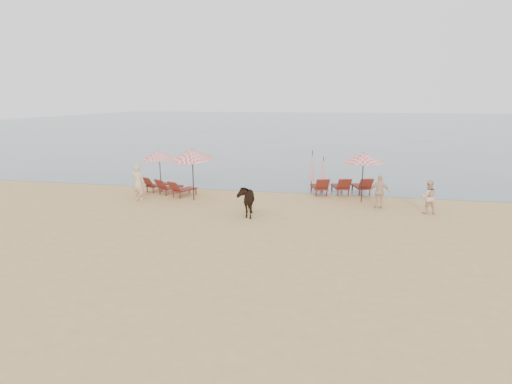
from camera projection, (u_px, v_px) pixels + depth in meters
ground at (226, 254)px, 14.53m from camera, size 120.00×120.00×0.00m
sea at (327, 123)px, 91.04m from camera, size 160.00×140.00×0.06m
lounger_cluster_left at (168, 186)px, 23.63m from camera, size 3.19×2.64×0.61m
lounger_cluster_right at (341, 186)px, 23.49m from camera, size 3.46×2.59×0.68m
umbrella_open_left_a at (159, 155)px, 23.81m from camera, size 2.05×2.05×2.33m
umbrella_open_left_b at (192, 154)px, 21.76m from camera, size 2.18×2.22×2.78m
umbrella_open_right at (363, 158)px, 21.34m from camera, size 2.09×2.09×2.55m
umbrella_closed_left at (312, 166)px, 24.33m from camera, size 0.28×0.28×2.31m
umbrella_closed_right at (323, 171)px, 23.64m from camera, size 0.25×0.25×2.06m
cow at (246, 200)px, 19.19m from camera, size 1.20×1.90×1.48m
beachgoer_left at (138, 183)px, 21.89m from camera, size 0.76×0.55×1.93m
beachgoer_right_a at (428, 197)px, 19.54m from camera, size 0.83×0.69×1.56m
beachgoer_right_b at (380, 192)px, 20.45m from camera, size 0.97×0.46×1.61m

